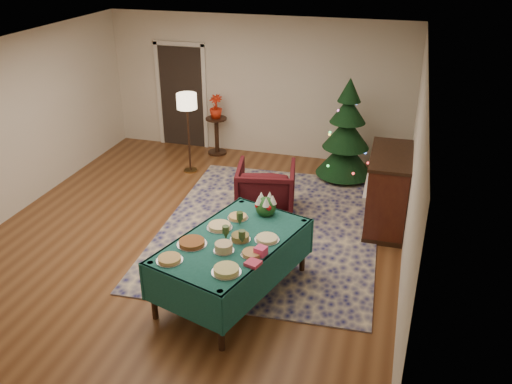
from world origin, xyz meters
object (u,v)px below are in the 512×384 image
(buffet_table, at_px, (232,251))
(christmas_tree, at_px, (346,135))
(floor_lamp, at_px, (187,106))
(potted_plant, at_px, (216,112))
(armchair, at_px, (266,187))
(gift_box, at_px, (261,251))
(piano, at_px, (388,191))
(side_table, at_px, (217,136))

(buffet_table, xyz_separation_m, christmas_tree, (0.85, 3.89, 0.22))
(floor_lamp, distance_m, potted_plant, 1.08)
(armchair, height_order, potted_plant, potted_plant)
(gift_box, bearing_deg, piano, 63.26)
(side_table, relative_size, christmas_tree, 0.40)
(side_table, bearing_deg, buffet_table, -68.00)
(buffet_table, height_order, gift_box, gift_box)
(armchair, relative_size, potted_plant, 1.97)
(gift_box, relative_size, floor_lamp, 0.08)
(buffet_table, bearing_deg, piano, 53.78)
(side_table, xyz_separation_m, christmas_tree, (2.63, -0.51, 0.47))
(buffet_table, xyz_separation_m, potted_plant, (-1.77, 4.39, 0.26))
(side_table, height_order, potted_plant, potted_plant)
(buffet_table, height_order, potted_plant, potted_plant)
(gift_box, distance_m, side_table, 5.13)
(gift_box, relative_size, side_table, 0.16)
(buffet_table, bearing_deg, christmas_tree, 77.62)
(gift_box, relative_size, piano, 0.09)
(floor_lamp, distance_m, piano, 3.87)
(floor_lamp, height_order, potted_plant, floor_lamp)
(armchair, relative_size, floor_lamp, 0.61)
(potted_plant, bearing_deg, floor_lamp, -100.35)
(armchair, bearing_deg, gift_box, 93.02)
(buffet_table, distance_m, floor_lamp, 3.98)
(side_table, height_order, piano, piano)
(buffet_table, height_order, floor_lamp, floor_lamp)
(potted_plant, xyz_separation_m, christmas_tree, (2.63, -0.51, -0.04))
(armchair, bearing_deg, piano, 173.54)
(armchair, relative_size, christmas_tree, 0.49)
(buffet_table, height_order, side_table, buffet_table)
(floor_lamp, distance_m, side_table, 1.35)
(gift_box, xyz_separation_m, side_table, (-2.19, 4.62, -0.46))
(armchair, xyz_separation_m, piano, (1.86, 0.13, 0.12))
(gift_box, height_order, piano, piano)
(armchair, xyz_separation_m, floor_lamp, (-1.79, 1.22, 0.81))
(armchair, bearing_deg, christmas_tree, -131.29)
(christmas_tree, bearing_deg, armchair, -120.78)
(christmas_tree, height_order, piano, christmas_tree)
(potted_plant, relative_size, christmas_tree, 0.25)
(armchair, distance_m, potted_plant, 2.77)
(floor_lamp, bearing_deg, potted_plant, 79.65)
(christmas_tree, xyz_separation_m, piano, (0.84, -1.58, -0.26))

